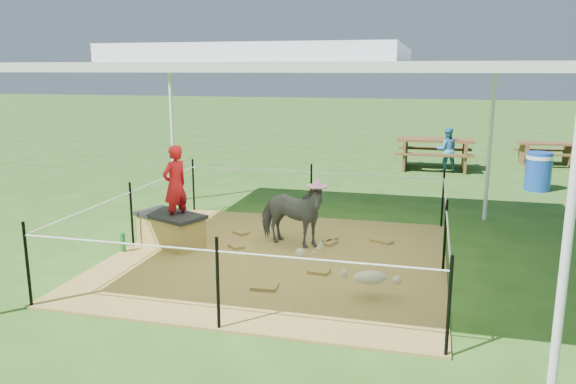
% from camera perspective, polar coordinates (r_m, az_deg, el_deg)
% --- Properties ---
extents(ground, '(90.00, 90.00, 0.00)m').
position_cam_1_polar(ground, '(7.96, -1.08, -6.89)').
color(ground, '#2D5919').
rests_on(ground, ground).
extents(hay_patch, '(4.60, 4.60, 0.03)m').
position_cam_1_polar(hay_patch, '(7.95, -1.08, -6.79)').
color(hay_patch, brown).
rests_on(hay_patch, ground).
extents(canopy_tent, '(6.30, 6.30, 2.90)m').
position_cam_1_polar(canopy_tent, '(7.51, -1.17, 12.88)').
color(canopy_tent, silver).
rests_on(canopy_tent, ground).
extents(rope_fence, '(4.54, 4.54, 1.00)m').
position_cam_1_polar(rope_fence, '(7.77, -1.10, -2.41)').
color(rope_fence, black).
rests_on(rope_fence, ground).
extents(straw_bale, '(1.10, 0.84, 0.44)m').
position_cam_1_polar(straw_bale, '(8.61, -11.79, -3.91)').
color(straw_bale, '#A5793C').
rests_on(straw_bale, hay_patch).
extents(dark_cloth, '(1.18, 0.92, 0.05)m').
position_cam_1_polar(dark_cloth, '(8.55, -11.87, -2.32)').
color(dark_cloth, black).
rests_on(dark_cloth, straw_bale).
extents(woman, '(0.43, 0.51, 1.18)m').
position_cam_1_polar(woman, '(8.38, -11.42, 1.36)').
color(woman, red).
rests_on(woman, straw_bale).
extents(green_bottle, '(0.10, 0.10, 0.27)m').
position_cam_1_polar(green_bottle, '(8.51, -16.44, -4.93)').
color(green_bottle, '#1A7630').
rests_on(green_bottle, hay_patch).
extents(pony, '(1.24, 0.80, 0.97)m').
position_cam_1_polar(pony, '(8.33, 0.31, -2.30)').
color(pony, '#444549').
rests_on(pony, hay_patch).
extents(pink_hat, '(0.30, 0.30, 0.14)m').
position_cam_1_polar(pink_hat, '(8.21, 0.31, 1.45)').
color(pink_hat, pink).
rests_on(pink_hat, pony).
extents(foal, '(1.10, 0.82, 0.54)m').
position_cam_1_polar(foal, '(6.61, 8.35, -8.35)').
color(foal, beige).
rests_on(foal, hay_patch).
extents(trash_barrel, '(0.68, 0.68, 0.85)m').
position_cam_1_polar(trash_barrel, '(13.51, 24.08, 1.92)').
color(trash_barrel, '#1644A8').
rests_on(trash_barrel, ground).
extents(picnic_table_near, '(1.97, 1.43, 0.82)m').
position_cam_1_polar(picnic_table_near, '(15.53, 14.66, 3.77)').
color(picnic_table_near, brown).
rests_on(picnic_table_near, ground).
extents(picnic_table_far, '(1.61, 1.21, 0.64)m').
position_cam_1_polar(picnic_table_far, '(17.19, 24.75, 3.53)').
color(picnic_table_far, '#53371C').
rests_on(picnic_table_far, ground).
extents(distant_person, '(0.64, 0.54, 1.16)m').
position_cam_1_polar(distant_person, '(15.17, 15.82, 4.17)').
color(distant_person, '#3489C5').
rests_on(distant_person, ground).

